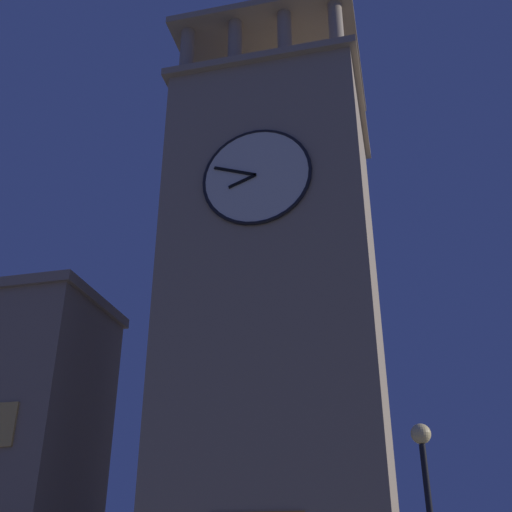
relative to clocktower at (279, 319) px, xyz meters
name	(u,v)px	position (x,y,z in m)	size (l,w,h in m)	color
clocktower	(279,319)	(0.00, 0.00, 0.00)	(9.35, 9.30, 30.31)	gray
street_lamp	(428,498)	(-5.42, 11.63, -8.86)	(0.44, 0.44, 5.11)	black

